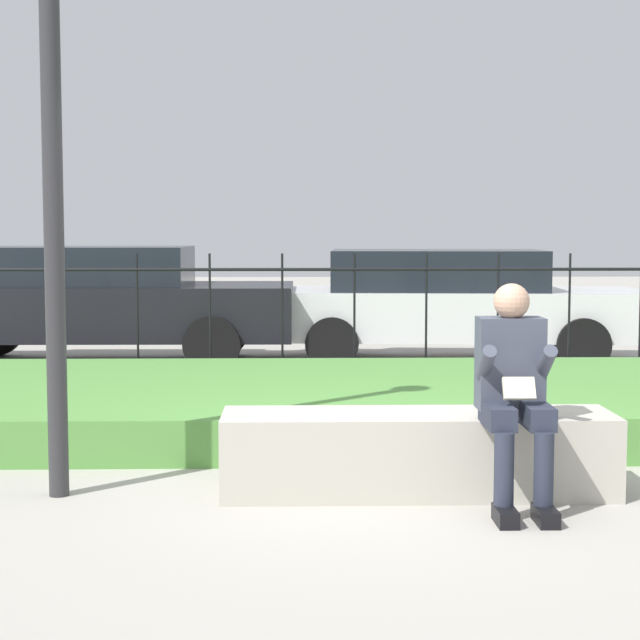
{
  "coord_description": "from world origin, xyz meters",
  "views": [
    {
      "loc": [
        -0.61,
        -6.4,
        1.61
      ],
      "look_at": [
        -0.44,
        0.98,
        0.98
      ],
      "focal_mm": 60.0,
      "sensor_mm": 36.0,
      "label": 1
    }
  ],
  "objects_px": {
    "stone_bench": "(418,457)",
    "street_lamp": "(50,58)",
    "car_parked_center": "(447,302)",
    "person_seated_reader": "(514,385)",
    "car_parked_left": "(93,301)"
  },
  "relations": [
    {
      "from": "stone_bench",
      "to": "street_lamp",
      "type": "height_order",
      "value": "street_lamp"
    },
    {
      "from": "stone_bench",
      "to": "car_parked_center",
      "type": "height_order",
      "value": "car_parked_center"
    },
    {
      "from": "car_parked_center",
      "to": "street_lamp",
      "type": "xyz_separation_m",
      "value": [
        -3.28,
        -6.49,
        1.88
      ]
    },
    {
      "from": "person_seated_reader",
      "to": "car_parked_left",
      "type": "xyz_separation_m",
      "value": [
        -3.68,
        6.73,
        0.04
      ]
    },
    {
      "from": "car_parked_center",
      "to": "street_lamp",
      "type": "distance_m",
      "value": 7.51
    },
    {
      "from": "car_parked_center",
      "to": "street_lamp",
      "type": "bearing_deg",
      "value": -112.89
    },
    {
      "from": "person_seated_reader",
      "to": "street_lamp",
      "type": "xyz_separation_m",
      "value": [
        -2.69,
        0.33,
        1.89
      ]
    },
    {
      "from": "person_seated_reader",
      "to": "car_parked_center",
      "type": "distance_m",
      "value": 6.84
    },
    {
      "from": "person_seated_reader",
      "to": "car_parked_left",
      "type": "relative_size",
      "value": 0.28
    },
    {
      "from": "street_lamp",
      "to": "car_parked_center",
      "type": "bearing_deg",
      "value": 63.16
    },
    {
      "from": "car_parked_left",
      "to": "car_parked_center",
      "type": "distance_m",
      "value": 4.27
    },
    {
      "from": "street_lamp",
      "to": "person_seated_reader",
      "type": "bearing_deg",
      "value": -7.01
    },
    {
      "from": "car_parked_left",
      "to": "car_parked_center",
      "type": "height_order",
      "value": "car_parked_left"
    },
    {
      "from": "stone_bench",
      "to": "car_parked_center",
      "type": "xyz_separation_m",
      "value": [
        1.11,
        6.48,
        0.5
      ]
    },
    {
      "from": "stone_bench",
      "to": "street_lamp",
      "type": "relative_size",
      "value": 0.55
    }
  ]
}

